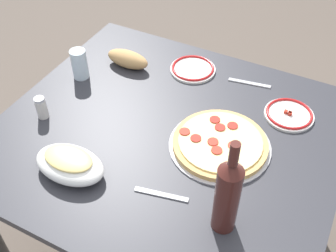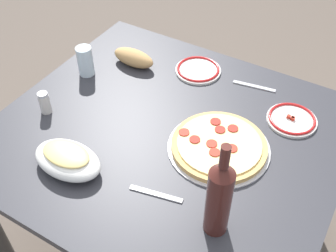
% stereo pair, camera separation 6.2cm
% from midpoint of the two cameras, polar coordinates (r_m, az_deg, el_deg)
% --- Properties ---
extents(ground_plane, '(8.00, 8.00, 0.00)m').
position_cam_midpoint_polar(ground_plane, '(2.07, 0.89, -15.90)').
color(ground_plane, brown).
rests_on(ground_plane, ground).
extents(dining_table, '(1.19, 1.07, 0.76)m').
position_cam_midpoint_polar(dining_table, '(1.54, 1.15, -3.98)').
color(dining_table, '#2D2D33').
rests_on(dining_table, ground).
extents(pepperoni_pizza, '(0.35, 0.35, 0.03)m').
position_cam_midpoint_polar(pepperoni_pizza, '(1.41, 8.31, -2.74)').
color(pepperoni_pizza, '#B7B7BC').
rests_on(pepperoni_pizza, dining_table).
extents(baked_pasta_dish, '(0.24, 0.15, 0.08)m').
position_cam_midpoint_polar(baked_pasta_dish, '(1.35, -12.45, -4.45)').
color(baked_pasta_dish, white).
rests_on(baked_pasta_dish, dining_table).
extents(wine_bottle, '(0.07, 0.07, 0.34)m').
position_cam_midpoint_polar(wine_bottle, '(1.11, 8.66, -9.80)').
color(wine_bottle, '#471E19').
rests_on(wine_bottle, dining_table).
extents(water_glass, '(0.06, 0.06, 0.12)m').
position_cam_midpoint_polar(water_glass, '(1.71, -10.33, 8.80)').
color(water_glass, silver).
rests_on(water_glass, dining_table).
extents(side_plate_near, '(0.19, 0.19, 0.02)m').
position_cam_midpoint_polar(side_plate_near, '(1.73, 5.22, 7.73)').
color(side_plate_near, white).
rests_on(side_plate_near, dining_table).
extents(side_plate_far, '(0.18, 0.18, 0.02)m').
position_cam_midpoint_polar(side_plate_far, '(1.57, 17.82, 0.86)').
color(side_plate_far, white).
rests_on(side_plate_far, dining_table).
extents(bread_loaf, '(0.19, 0.08, 0.07)m').
position_cam_midpoint_polar(bread_loaf, '(1.75, -3.75, 9.37)').
color(bread_loaf, tan).
rests_on(bread_loaf, dining_table).
extents(spice_shaker, '(0.04, 0.04, 0.09)m').
position_cam_midpoint_polar(spice_shaker, '(1.56, -15.58, 3.10)').
color(spice_shaker, silver).
rests_on(spice_shaker, dining_table).
extents(fork_left, '(0.17, 0.04, 0.00)m').
position_cam_midpoint_polar(fork_left, '(1.69, 12.86, 5.35)').
color(fork_left, '#B7B7BC').
rests_on(fork_left, dining_table).
extents(fork_right, '(0.17, 0.05, 0.00)m').
position_cam_midpoint_polar(fork_right, '(1.28, -0.24, -9.41)').
color(fork_right, '#B7B7BC').
rests_on(fork_right, dining_table).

